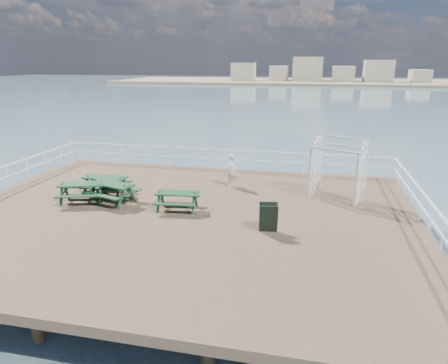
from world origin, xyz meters
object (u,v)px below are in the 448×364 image
picnic_table_b (105,182)px  picnic_table_d (112,188)px  picnic_table_c (177,197)px  person (233,171)px  trellis_arbor (338,172)px  picnic_table_a (83,188)px

picnic_table_b → picnic_table_d: bearing=-47.5°
picnic_table_c → person: person is taller
picnic_table_d → trellis_arbor: size_ratio=0.85×
picnic_table_a → picnic_table_c: picnic_table_a is taller
picnic_table_b → trellis_arbor: (9.87, 1.60, 0.61)m
picnic_table_b → trellis_arbor: trellis_arbor is taller
picnic_table_d → trellis_arbor: trellis_arbor is taller
picnic_table_b → picnic_table_d: size_ratio=0.83×
picnic_table_c → picnic_table_d: size_ratio=0.78×
picnic_table_a → person: person is taller
person → trellis_arbor: bearing=-53.0°
person → picnic_table_a: bearing=167.4°
person → picnic_table_d: bearing=171.9°
trellis_arbor → picnic_table_c: bearing=-132.0°
picnic_table_a → picnic_table_d: (1.21, 0.23, 0.02)m
person → picnic_table_b: bearing=160.4°
picnic_table_b → person: person is taller
picnic_table_a → picnic_table_b: 1.18m
picnic_table_b → trellis_arbor: size_ratio=0.71×
picnic_table_b → picnic_table_c: (3.69, -1.09, -0.07)m
picnic_table_b → trellis_arbor: 10.02m
picnic_table_d → picnic_table_b: bearing=148.8°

